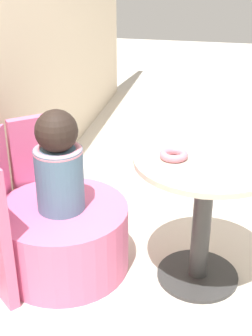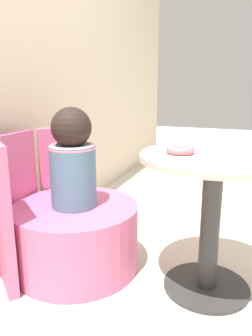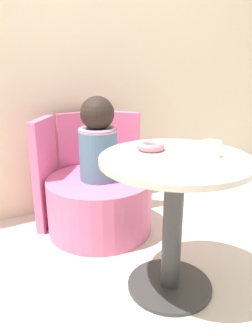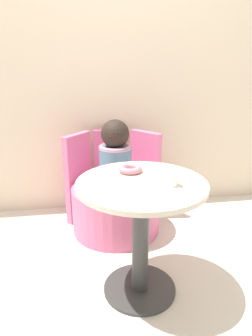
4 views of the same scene
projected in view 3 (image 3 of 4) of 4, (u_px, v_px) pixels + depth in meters
ground_plane at (169, 286)px, 1.57m from camera, size 12.00×12.00×0.00m
back_wall at (72, 31)px, 2.11m from camera, size 6.00×0.06×2.40m
round_table at (174, 200)px, 1.42m from camera, size 0.65×0.65×0.65m
tub_chair at (100, 204)px, 2.04m from camera, size 0.65×0.65×0.34m
booth_backrest at (82, 166)px, 2.20m from camera, size 0.75×0.27×0.70m
child_figure at (98, 141)px, 1.91m from camera, size 0.23×0.23×0.49m
donut at (151, 146)px, 1.46m from camera, size 0.12×0.12×0.03m
cup at (211, 150)px, 1.34m from camera, size 0.08×0.08×0.07m
paper_napkin at (218, 162)px, 1.28m from camera, size 0.14×0.14×0.01m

